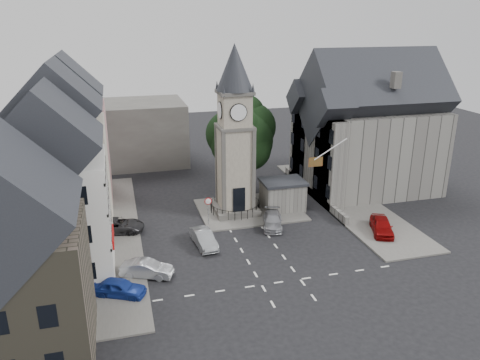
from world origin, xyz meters
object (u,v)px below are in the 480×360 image
object	(u,v)px
clock_tower	(235,133)
stone_shelter	(283,195)
car_west_blue	(119,288)
car_east_red	(382,226)
pedestrian	(337,191)

from	to	relation	value
clock_tower	stone_shelter	xyz separation A→B (m)	(4.80, -0.49, -6.57)
stone_shelter	clock_tower	bearing A→B (deg)	174.16
clock_tower	stone_shelter	distance (m)	8.15
clock_tower	car_west_blue	xyz separation A→B (m)	(-11.50, -12.21, -7.48)
stone_shelter	car_west_blue	xyz separation A→B (m)	(-16.30, -11.72, -0.91)
car_east_red	pedestrian	xyz separation A→B (m)	(0.00, 8.88, 0.10)
car_west_blue	pedestrian	xyz separation A→B (m)	(23.00, 13.03, 0.18)
clock_tower	pedestrian	distance (m)	13.64
pedestrian	clock_tower	bearing A→B (deg)	-24.42
clock_tower	pedestrian	world-z (taller)	clock_tower
car_west_blue	car_east_red	xyz separation A→B (m)	(23.00, 4.15, 0.08)
stone_shelter	pedestrian	xyz separation A→B (m)	(6.70, 1.31, -0.72)
clock_tower	car_west_blue	world-z (taller)	clock_tower
car_west_blue	car_east_red	world-z (taller)	car_east_red
stone_shelter	car_west_blue	world-z (taller)	stone_shelter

